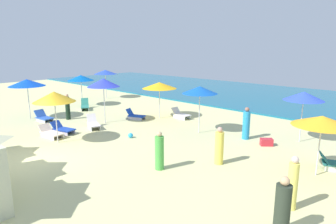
% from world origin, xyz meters
% --- Properties ---
extents(ground_plane, '(60.00, 60.00, 0.00)m').
position_xyz_m(ground_plane, '(0.00, 0.00, 0.00)').
color(ground_plane, beige).
extents(ocean, '(60.00, 15.57, 0.12)m').
position_xyz_m(ocean, '(0.00, 22.22, 0.06)').
color(ocean, '#166280').
rests_on(ocean, ground_plane).
extents(umbrella_0, '(1.92, 1.92, 2.60)m').
position_xyz_m(umbrella_0, '(2.80, 8.06, 2.39)').
color(umbrella_0, silver).
rests_on(umbrella_0, ground_plane).
extents(umbrella_1, '(1.99, 1.99, 2.78)m').
position_xyz_m(umbrella_1, '(-2.84, 5.77, 2.53)').
color(umbrella_1, silver).
rests_on(umbrella_1, ground_plane).
extents(lounge_chair_1_0, '(1.44, 0.98, 0.77)m').
position_xyz_m(lounge_chair_1_0, '(-2.24, 4.55, 0.27)').
color(lounge_chair_1_0, silver).
rests_on(lounge_chair_1_0, ground_plane).
extents(umbrella_2, '(2.04, 2.04, 2.62)m').
position_xyz_m(umbrella_2, '(-10.28, 11.04, 2.42)').
color(umbrella_2, silver).
rests_on(umbrella_2, ground_plane).
extents(umbrella_3, '(2.08, 2.08, 2.26)m').
position_xyz_m(umbrella_3, '(9.34, 6.69, 2.08)').
color(umbrella_3, silver).
rests_on(umbrella_3, ground_plane).
extents(umbrella_4, '(2.00, 2.00, 2.57)m').
position_xyz_m(umbrella_4, '(-1.22, 1.86, 2.31)').
color(umbrella_4, silver).
rests_on(umbrella_4, ground_plane).
extents(lounge_chair_4_0, '(1.56, 0.79, 0.62)m').
position_xyz_m(lounge_chair_4_0, '(-2.37, 2.04, 0.24)').
color(lounge_chair_4_0, silver).
rests_on(lounge_chair_4_0, ground_plane).
extents(lounge_chair_4_1, '(1.44, 0.97, 0.65)m').
position_xyz_m(lounge_chair_4_1, '(-2.54, 2.79, 0.25)').
color(lounge_chair_4_1, silver).
rests_on(lounge_chair_4_1, ground_plane).
extents(umbrella_5, '(1.90, 1.90, 2.53)m').
position_xyz_m(umbrella_5, '(7.41, 10.32, 2.32)').
color(umbrella_5, silver).
rests_on(umbrella_5, ground_plane).
extents(umbrella_6, '(2.06, 2.06, 2.49)m').
position_xyz_m(umbrella_6, '(-8.68, 7.62, 2.27)').
color(umbrella_6, silver).
rests_on(umbrella_6, ground_plane).
extents(lounge_chair_6_0, '(1.56, 1.24, 0.78)m').
position_xyz_m(lounge_chair_6_0, '(-7.33, 7.03, 0.27)').
color(lounge_chair_6_0, silver).
rests_on(lounge_chair_6_0, ground_plane).
extents(umbrella_7, '(2.28, 2.28, 2.63)m').
position_xyz_m(umbrella_7, '(-7.28, 2.94, 2.40)').
color(umbrella_7, silver).
rests_on(umbrella_7, ground_plane).
extents(lounge_chair_7_0, '(1.33, 0.80, 0.68)m').
position_xyz_m(lounge_chair_7_0, '(-6.05, 3.29, 0.25)').
color(lounge_chair_7_0, silver).
rests_on(lounge_chair_7_0, ground_plane).
extents(umbrella_8, '(2.26, 2.26, 2.41)m').
position_xyz_m(umbrella_8, '(-1.25, 9.01, 2.19)').
color(umbrella_8, silver).
rests_on(umbrella_8, ground_plane).
extents(lounge_chair_8_0, '(1.34, 0.96, 0.67)m').
position_xyz_m(lounge_chair_8_0, '(-2.23, 7.71, 0.23)').
color(lounge_chair_8_0, silver).
rests_on(lounge_chair_8_0, ground_plane).
extents(lounge_chair_8_1, '(1.40, 0.68, 0.67)m').
position_xyz_m(lounge_chair_8_1, '(-0.17, 9.92, 0.26)').
color(lounge_chair_8_1, silver).
rests_on(lounge_chair_8_1, ground_plane).
extents(beachgoer_1, '(0.47, 0.47, 1.67)m').
position_xyz_m(beachgoer_1, '(5.22, 8.87, 0.77)').
color(beachgoer_1, '#258BC5').
rests_on(beachgoer_1, ground_plane).
extents(beachgoer_2, '(0.49, 0.49, 1.52)m').
position_xyz_m(beachgoer_2, '(4.74, 3.07, 0.70)').
color(beachgoer_2, green).
rests_on(beachgoer_2, ground_plane).
extents(beachgoer_3, '(0.40, 0.40, 1.69)m').
position_xyz_m(beachgoer_3, '(-5.32, 4.61, 0.80)').
color(beachgoer_3, black).
rests_on(beachgoer_3, ground_plane).
extents(beachgoer_4, '(0.34, 0.34, 1.64)m').
position_xyz_m(beachgoer_4, '(9.58, 3.71, 0.78)').
color(beachgoer_4, '#F6E363').
rests_on(beachgoer_4, ground_plane).
extents(beachgoer_5, '(0.39, 0.39, 1.55)m').
position_xyz_m(beachgoer_5, '(6.10, 5.12, 0.72)').
color(beachgoer_5, '#F9E053').
rests_on(beachgoer_5, ground_plane).
extents(beachgoer_6, '(0.39, 0.39, 1.58)m').
position_xyz_m(beachgoer_6, '(9.86, 2.33, 0.72)').
color(beachgoer_6, '#2B3529').
rests_on(beachgoer_6, ground_plane).
extents(cooler_box_0, '(0.65, 0.63, 0.35)m').
position_xyz_m(cooler_box_0, '(6.48, 8.61, 0.17)').
color(cooler_box_0, red).
rests_on(cooler_box_0, ground_plane).
extents(beach_ball_1, '(0.26, 0.26, 0.26)m').
position_xyz_m(beach_ball_1, '(0.78, 4.86, 0.13)').
color(beach_ball_1, '#27A5E6').
rests_on(beach_ball_1, ground_plane).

